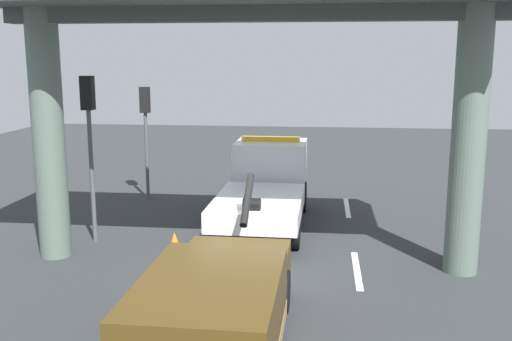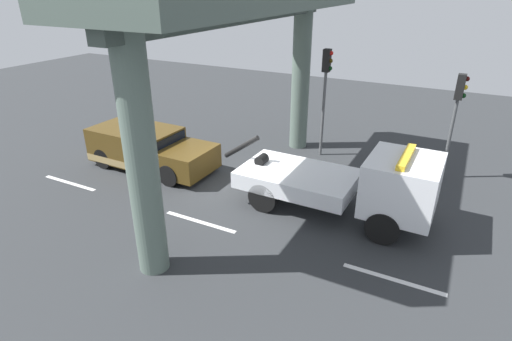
# 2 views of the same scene
# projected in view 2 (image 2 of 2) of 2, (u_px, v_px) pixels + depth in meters

# --- Properties ---
(ground_plane) EXTENTS (60.00, 40.00, 0.10)m
(ground_plane) POSITION_uv_depth(u_px,v_px,m) (241.00, 190.00, 15.22)
(ground_plane) COLOR #2D3033
(lane_stripe_west) EXTENTS (2.60, 0.16, 0.01)m
(lane_stripe_west) POSITION_uv_depth(u_px,v_px,m) (70.00, 183.00, 15.62)
(lane_stripe_west) COLOR silver
(lane_stripe_west) RESTS_ON ground
(lane_stripe_mid) EXTENTS (2.60, 0.16, 0.01)m
(lane_stripe_mid) POSITION_uv_depth(u_px,v_px,m) (200.00, 222.00, 13.10)
(lane_stripe_mid) COLOR silver
(lane_stripe_mid) RESTS_ON ground
(lane_stripe_east) EXTENTS (2.60, 0.16, 0.01)m
(lane_stripe_east) POSITION_uv_depth(u_px,v_px,m) (393.00, 279.00, 10.57)
(lane_stripe_east) COLOR silver
(lane_stripe_east) RESTS_ON ground
(tow_truck_white) EXTENTS (7.27, 2.49, 2.46)m
(tow_truck_white) POSITION_uv_depth(u_px,v_px,m) (355.00, 183.00, 12.93)
(tow_truck_white) COLOR white
(tow_truck_white) RESTS_ON ground
(towed_van_green) EXTENTS (5.22, 2.27, 1.58)m
(towed_van_green) POSITION_uv_depth(u_px,v_px,m) (148.00, 149.00, 16.69)
(towed_van_green) COLOR #4C3814
(towed_van_green) RESTS_ON ground
(overpass_structure) EXTENTS (3.60, 12.08, 7.21)m
(overpass_structure) POSITION_uv_depth(u_px,v_px,m) (243.00, 11.00, 12.52)
(overpass_structure) COLOR #596B60
(overpass_structure) RESTS_ON ground
(traffic_light_near) EXTENTS (0.39, 0.32, 4.54)m
(traffic_light_near) POSITION_uv_depth(u_px,v_px,m) (326.00, 80.00, 16.80)
(traffic_light_near) COLOR #515456
(traffic_light_near) RESTS_ON ground
(traffic_light_far) EXTENTS (0.39, 0.32, 4.02)m
(traffic_light_far) POSITION_uv_depth(u_px,v_px,m) (457.00, 104.00, 14.85)
(traffic_light_far) COLOR #515456
(traffic_light_far) RESTS_ON ground
(traffic_cone_orange) EXTENTS (0.59, 0.59, 0.71)m
(traffic_cone_orange) POSITION_uv_depth(u_px,v_px,m) (270.00, 163.00, 16.49)
(traffic_cone_orange) COLOR orange
(traffic_cone_orange) RESTS_ON ground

